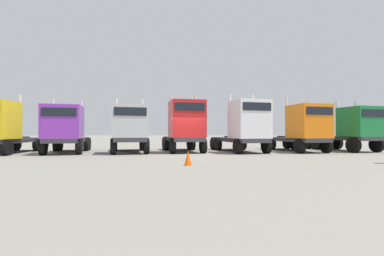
{
  "coord_description": "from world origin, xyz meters",
  "views": [
    {
      "loc": [
        -1.51,
        -18.08,
        1.53
      ],
      "look_at": [
        0.52,
        3.01,
        1.82
      ],
      "focal_mm": 25.68,
      "sensor_mm": 36.0,
      "label": 1
    }
  ],
  "objects_px": {
    "semi_truck_yellow": "(0,127)",
    "semi_truck_orange": "(303,128)",
    "semi_truck_white": "(245,126)",
    "traffic_cone_far": "(188,158)",
    "semi_truck_purple": "(65,129)",
    "semi_truck_red": "(185,126)",
    "semi_truck_silver": "(130,128)",
    "semi_truck_green": "(351,129)"
  },
  "relations": [
    {
      "from": "semi_truck_yellow",
      "to": "semi_truck_orange",
      "type": "relative_size",
      "value": 0.99
    },
    {
      "from": "semi_truck_yellow",
      "to": "semi_truck_white",
      "type": "xyz_separation_m",
      "value": [
        17.08,
        -0.11,
        0.09
      ]
    },
    {
      "from": "semi_truck_yellow",
      "to": "semi_truck_orange",
      "type": "xyz_separation_m",
      "value": [
        21.58,
        0.0,
        -0.02
      ]
    },
    {
      "from": "semi_truck_orange",
      "to": "traffic_cone_far",
      "type": "distance_m",
      "value": 12.04
    },
    {
      "from": "semi_truck_purple",
      "to": "semi_truck_red",
      "type": "bearing_deg",
      "value": 84.05
    },
    {
      "from": "semi_truck_purple",
      "to": "semi_truck_silver",
      "type": "relative_size",
      "value": 1.0
    },
    {
      "from": "semi_truck_red",
      "to": "semi_truck_yellow",
      "type": "bearing_deg",
      "value": -94.6
    },
    {
      "from": "semi_truck_purple",
      "to": "semi_truck_silver",
      "type": "bearing_deg",
      "value": 82.51
    },
    {
      "from": "semi_truck_yellow",
      "to": "semi_truck_white",
      "type": "distance_m",
      "value": 17.08
    },
    {
      "from": "semi_truck_red",
      "to": "semi_truck_orange",
      "type": "xyz_separation_m",
      "value": [
        8.91,
        -0.52,
        -0.15
      ]
    },
    {
      "from": "semi_truck_silver",
      "to": "semi_truck_red",
      "type": "distance_m",
      "value": 4.04
    },
    {
      "from": "semi_truck_red",
      "to": "semi_truck_silver",
      "type": "bearing_deg",
      "value": -93.0
    },
    {
      "from": "semi_truck_yellow",
      "to": "traffic_cone_far",
      "type": "relative_size",
      "value": 9.72
    },
    {
      "from": "semi_truck_silver",
      "to": "semi_truck_orange",
      "type": "distance_m",
      "value": 12.94
    },
    {
      "from": "semi_truck_green",
      "to": "traffic_cone_far",
      "type": "height_order",
      "value": "semi_truck_green"
    },
    {
      "from": "semi_truck_orange",
      "to": "semi_truck_green",
      "type": "xyz_separation_m",
      "value": [
        4.16,
        0.34,
        -0.05
      ]
    },
    {
      "from": "semi_truck_silver",
      "to": "semi_truck_red",
      "type": "xyz_separation_m",
      "value": [
        4.03,
        0.28,
        0.18
      ]
    },
    {
      "from": "semi_truck_white",
      "to": "semi_truck_green",
      "type": "bearing_deg",
      "value": 83.68
    },
    {
      "from": "semi_truck_white",
      "to": "semi_truck_green",
      "type": "relative_size",
      "value": 1.0
    },
    {
      "from": "semi_truck_purple",
      "to": "traffic_cone_far",
      "type": "bearing_deg",
      "value": 38.37
    },
    {
      "from": "semi_truck_red",
      "to": "traffic_cone_far",
      "type": "bearing_deg",
      "value": -10.03
    },
    {
      "from": "semi_truck_red",
      "to": "semi_truck_orange",
      "type": "bearing_deg",
      "value": 79.69
    },
    {
      "from": "semi_truck_yellow",
      "to": "semi_truck_white",
      "type": "relative_size",
      "value": 0.98
    },
    {
      "from": "semi_truck_purple",
      "to": "semi_truck_green",
      "type": "height_order",
      "value": "semi_truck_green"
    },
    {
      "from": "semi_truck_purple",
      "to": "semi_truck_green",
      "type": "distance_m",
      "value": 21.56
    },
    {
      "from": "semi_truck_purple",
      "to": "traffic_cone_far",
      "type": "height_order",
      "value": "semi_truck_purple"
    },
    {
      "from": "semi_truck_silver",
      "to": "semi_truck_white",
      "type": "bearing_deg",
      "value": 78.81
    },
    {
      "from": "semi_truck_white",
      "to": "semi_truck_orange",
      "type": "xyz_separation_m",
      "value": [
        4.51,
        0.12,
        -0.11
      ]
    },
    {
      "from": "semi_truck_yellow",
      "to": "semi_truck_silver",
      "type": "distance_m",
      "value": 8.65
    },
    {
      "from": "semi_truck_orange",
      "to": "semi_truck_green",
      "type": "height_order",
      "value": "semi_truck_orange"
    },
    {
      "from": "semi_truck_red",
      "to": "semi_truck_green",
      "type": "distance_m",
      "value": 13.08
    },
    {
      "from": "semi_truck_yellow",
      "to": "semi_truck_purple",
      "type": "xyz_separation_m",
      "value": [
        4.18,
        0.19,
        -0.1
      ]
    },
    {
      "from": "semi_truck_silver",
      "to": "semi_truck_white",
      "type": "height_order",
      "value": "semi_truck_white"
    },
    {
      "from": "semi_truck_red",
      "to": "semi_truck_white",
      "type": "relative_size",
      "value": 0.94
    },
    {
      "from": "traffic_cone_far",
      "to": "semi_truck_red",
      "type": "bearing_deg",
      "value": 86.95
    },
    {
      "from": "traffic_cone_far",
      "to": "semi_truck_yellow",
      "type": "bearing_deg",
      "value": 148.72
    },
    {
      "from": "semi_truck_purple",
      "to": "semi_truck_silver",
      "type": "height_order",
      "value": "semi_truck_silver"
    },
    {
      "from": "semi_truck_yellow",
      "to": "semi_truck_purple",
      "type": "height_order",
      "value": "semi_truck_yellow"
    },
    {
      "from": "semi_truck_red",
      "to": "traffic_cone_far",
      "type": "height_order",
      "value": "semi_truck_red"
    },
    {
      "from": "semi_truck_red",
      "to": "semi_truck_green",
      "type": "xyz_separation_m",
      "value": [
        13.07,
        -0.18,
        -0.2
      ]
    },
    {
      "from": "semi_truck_white",
      "to": "semi_truck_green",
      "type": "xyz_separation_m",
      "value": [
        8.67,
        0.46,
        -0.16
      ]
    },
    {
      "from": "semi_truck_white",
      "to": "traffic_cone_far",
      "type": "xyz_separation_m",
      "value": [
        -4.83,
        -7.33,
        -1.6
      ]
    }
  ]
}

